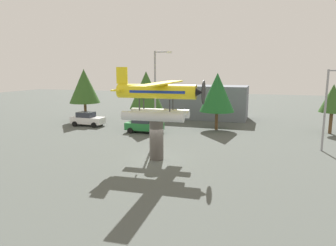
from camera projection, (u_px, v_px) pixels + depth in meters
ground_plane at (157, 159)px, 24.42m from camera, size 140.00×140.00×0.00m
display_pedestal at (157, 139)px, 24.14m from camera, size 1.10×1.10×3.23m
floatplane_monument at (158, 98)px, 23.54m from camera, size 6.96×10.44×4.00m
car_near_white at (87, 119)px, 38.72m from camera, size 4.20×2.02×1.76m
car_mid_green at (144, 125)px, 34.57m from camera, size 4.20×2.02×1.76m
streetlight_primary at (157, 89)px, 30.93m from camera, size 1.84×0.28×8.85m
streetlight_secondary at (328, 104)px, 26.18m from camera, size 1.84×0.28×7.06m
storefront_building at (198, 102)px, 45.09m from camera, size 14.12×5.54×4.74m
tree_west at (84, 86)px, 41.46m from camera, size 4.10×4.10×7.10m
tree_east at (146, 90)px, 36.86m from camera, size 4.02×4.02×6.84m
tree_center_back at (217, 92)px, 35.76m from camera, size 4.06×4.06×6.67m
tree_far_east at (333, 99)px, 33.56m from camera, size 2.77×2.77×5.47m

